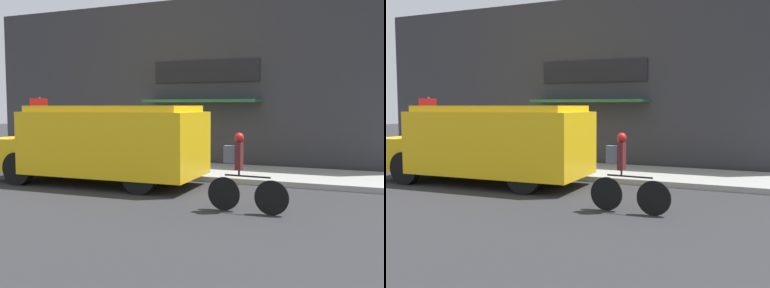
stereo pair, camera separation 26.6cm
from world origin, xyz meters
TOP-DOWN VIEW (x-y plane):
  - ground_plane at (0.00, 0.00)m, footprint 70.00×70.00m
  - sidewalk at (0.00, 1.49)m, footprint 28.00×2.97m
  - storefront at (0.03, 3.19)m, footprint 16.52×1.12m
  - school_bus at (-0.31, -1.37)m, footprint 6.13×2.75m
  - cyclist at (4.18, -3.12)m, footprint 1.72×0.21m
  - stop_sign_post at (-4.25, 0.58)m, footprint 0.45×0.45m
  - trash_bin at (-2.49, 2.21)m, footprint 0.54×0.54m

SIDE VIEW (x-z plane):
  - ground_plane at x=0.00m, z-range 0.00..0.00m
  - sidewalk at x=0.00m, z-range 0.00..0.16m
  - trash_bin at x=-2.49m, z-range 0.16..0.94m
  - cyclist at x=4.18m, z-range -0.05..1.59m
  - school_bus at x=-0.31m, z-range 0.07..2.26m
  - stop_sign_post at x=-4.25m, z-range 0.55..2.89m
  - storefront at x=0.03m, z-range -0.01..5.98m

